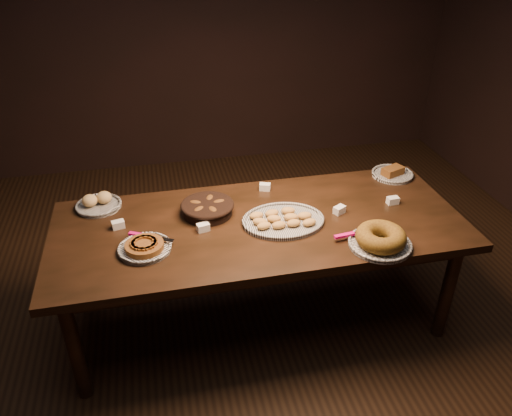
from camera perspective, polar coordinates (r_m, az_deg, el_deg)
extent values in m
plane|color=black|center=(3.39, 0.39, -12.39)|extent=(5.00, 5.00, 0.00)
cube|color=black|center=(2.94, 0.44, -2.06)|extent=(2.40, 1.00, 0.05)
cylinder|color=black|center=(2.87, -20.02, -14.88)|extent=(0.08, 0.08, 0.70)
cylinder|color=black|center=(3.26, 21.07, -8.78)|extent=(0.08, 0.08, 0.70)
cylinder|color=black|center=(3.45, -18.95, -5.91)|extent=(0.08, 0.08, 0.70)
cylinder|color=black|center=(3.78, 15.27, -1.75)|extent=(0.08, 0.08, 0.70)
torus|color=white|center=(2.75, -12.61, -4.40)|extent=(0.29, 0.29, 0.02)
cylinder|color=#46210E|center=(2.74, -12.63, -4.26)|extent=(0.25, 0.25, 0.03)
cube|color=#4F2A0D|center=(2.74, -11.54, -3.61)|extent=(0.04, 0.07, 0.01)
cube|color=#4F2A0D|center=(2.76, -11.88, -3.32)|extent=(0.06, 0.06, 0.01)
cube|color=#4F2A0D|center=(2.77, -12.47, -3.21)|extent=(0.07, 0.04, 0.01)
cube|color=#4F2A0D|center=(2.77, -13.12, -3.31)|extent=(0.07, 0.04, 0.01)
cube|color=#4F2A0D|center=(2.76, -13.63, -3.59)|extent=(0.06, 0.07, 0.01)
cube|color=#4F2A0D|center=(2.73, -13.86, -3.96)|extent=(0.03, 0.07, 0.01)
cube|color=#4F2A0D|center=(2.71, -13.71, -4.31)|extent=(0.05, 0.07, 0.01)
cube|color=#4F2A0D|center=(2.69, -13.23, -4.53)|extent=(0.07, 0.05, 0.01)
cube|color=#4F2A0D|center=(2.68, -12.57, -4.54)|extent=(0.07, 0.03, 0.01)
cube|color=#4F2A0D|center=(2.69, -11.94, -4.34)|extent=(0.07, 0.06, 0.01)
cube|color=#4F2A0D|center=(2.71, -11.56, -3.99)|extent=(0.04, 0.07, 0.01)
cube|color=#EA0B77|center=(2.83, -13.22, -3.01)|extent=(0.12, 0.08, 0.02)
cube|color=silver|center=(2.78, -10.83, -3.50)|extent=(0.15, 0.10, 0.00)
torus|color=black|center=(2.91, 3.13, -1.33)|extent=(0.39, 0.39, 0.02)
ellipsoid|color=#B07F33|center=(2.83, 0.91, -2.04)|extent=(0.09, 0.07, 0.04)
ellipsoid|color=#B07F33|center=(2.84, 2.65, -1.95)|extent=(0.09, 0.06, 0.04)
ellipsoid|color=#B07F33|center=(2.86, 4.32, -1.72)|extent=(0.09, 0.06, 0.04)
ellipsoid|color=#B07F33|center=(2.88, 6.11, -1.64)|extent=(0.09, 0.07, 0.04)
ellipsoid|color=#B07F33|center=(2.87, 0.43, -1.56)|extent=(0.10, 0.08, 0.04)
ellipsoid|color=#B07F33|center=(2.90, 2.06, -1.23)|extent=(0.09, 0.07, 0.04)
ellipsoid|color=#B07F33|center=(2.92, 4.02, -1.03)|extent=(0.09, 0.06, 0.04)
ellipsoid|color=#B07F33|center=(2.94, 5.58, -0.87)|extent=(0.09, 0.06, 0.04)
ellipsoid|color=#B07F33|center=(2.92, 0.04, -0.86)|extent=(0.09, 0.06, 0.04)
ellipsoid|color=#B07F33|center=(2.95, 1.82, -0.58)|extent=(0.09, 0.07, 0.04)
ellipsoid|color=#B07F33|center=(2.98, 3.69, -0.29)|extent=(0.09, 0.07, 0.04)
torus|color=black|center=(2.79, 13.98, -3.90)|extent=(0.34, 0.34, 0.02)
torus|color=brown|center=(2.77, 14.08, -3.22)|extent=(0.32, 0.32, 0.10)
cube|color=#EA0B77|center=(2.80, 10.08, -3.10)|extent=(0.12, 0.04, 0.02)
cube|color=silver|center=(2.86, 12.37, -2.66)|extent=(0.15, 0.05, 0.00)
cylinder|color=black|center=(3.00, -5.56, -0.07)|extent=(0.33, 0.33, 0.07)
torus|color=black|center=(2.98, -5.58, 0.33)|extent=(0.32, 0.32, 0.03)
ellipsoid|color=#351E0A|center=(3.00, -4.25, 0.56)|extent=(0.10, 0.07, 0.04)
ellipsoid|color=#351E0A|center=(3.05, -5.30, 0.98)|extent=(0.08, 0.11, 0.04)
ellipsoid|color=#351E0A|center=(3.01, -6.91, 0.45)|extent=(0.11, 0.09, 0.04)
ellipsoid|color=#351E0A|center=(2.94, -6.52, -0.31)|extent=(0.11, 0.10, 0.04)
ellipsoid|color=#351E0A|center=(2.93, -4.96, -0.36)|extent=(0.08, 0.11, 0.04)
torus|color=white|center=(3.21, -17.55, 0.38)|extent=(0.28, 0.28, 0.02)
ellipsoid|color=tan|center=(3.20, -18.48, 0.80)|extent=(0.09, 0.09, 0.07)
ellipsoid|color=tan|center=(3.21, -16.98, 1.17)|extent=(0.09, 0.09, 0.07)
torus|color=black|center=(3.55, 15.33, 3.84)|extent=(0.28, 0.28, 0.02)
cube|color=#46210E|center=(3.54, 15.37, 4.10)|extent=(0.17, 0.13, 0.05)
cube|color=white|center=(2.85, -6.06, -2.21)|extent=(0.08, 0.06, 0.04)
cube|color=white|center=(3.25, 1.03, 2.43)|extent=(0.08, 0.07, 0.04)
cube|color=white|center=(3.04, 9.51, -0.20)|extent=(0.08, 0.07, 0.04)
cube|color=white|center=(2.97, -15.47, -1.84)|extent=(0.08, 0.06, 0.04)
cube|color=white|center=(3.21, 15.36, 0.84)|extent=(0.07, 0.05, 0.04)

